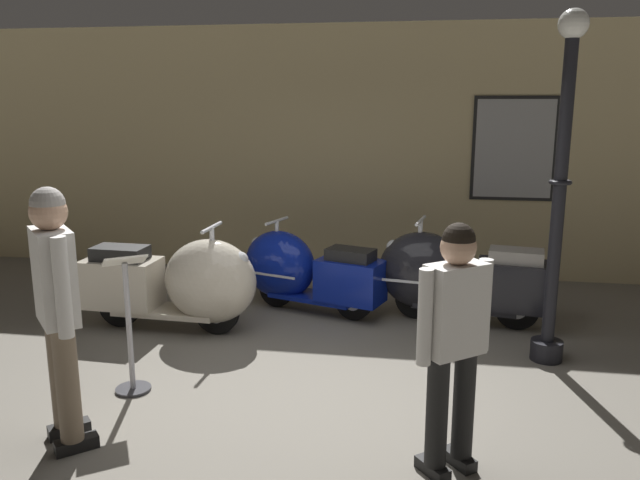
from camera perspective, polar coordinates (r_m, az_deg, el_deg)
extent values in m
plane|color=slate|center=(5.20, -1.51, -13.45)|extent=(60.00, 60.00, 0.00)
cube|color=#CCB784|center=(8.36, 3.24, 7.94)|extent=(18.00, 0.20, 3.21)
cube|color=black|center=(8.26, 17.06, 7.85)|extent=(1.02, 0.03, 1.28)
cube|color=#9E9E9E|center=(8.24, 17.07, 7.84)|extent=(0.94, 0.01, 1.20)
cylinder|color=black|center=(6.37, -9.26, -6.42)|extent=(0.44, 0.11, 0.44)
cylinder|color=silver|center=(6.37, -9.26, -6.42)|extent=(0.20, 0.11, 0.20)
cylinder|color=black|center=(6.81, -17.57, -5.62)|extent=(0.44, 0.11, 0.44)
cylinder|color=silver|center=(6.81, -17.57, -5.62)|extent=(0.20, 0.11, 0.20)
cube|color=beige|center=(6.58, -13.55, -6.20)|extent=(1.06, 0.44, 0.06)
ellipsoid|color=beige|center=(6.30, -9.83, -3.68)|extent=(0.95, 0.61, 0.84)
cube|color=beige|center=(6.72, -17.38, -3.68)|extent=(0.77, 0.47, 0.49)
cube|color=black|center=(6.64, -17.55, -1.12)|extent=(0.54, 0.33, 0.13)
sphere|color=silver|center=(6.13, -7.22, -1.80)|extent=(0.17, 0.17, 0.17)
cylinder|color=silver|center=(6.19, -9.68, -0.28)|extent=(0.05, 0.05, 0.31)
cylinder|color=silver|center=(6.16, -9.73, 1.12)|extent=(0.06, 0.49, 0.04)
cylinder|color=black|center=(7.12, -3.96, -4.41)|extent=(0.41, 0.20, 0.40)
cylinder|color=silver|center=(7.12, -3.96, -4.41)|extent=(0.20, 0.15, 0.18)
cylinder|color=black|center=(6.69, 3.05, -5.53)|extent=(0.41, 0.20, 0.40)
cylinder|color=silver|center=(6.69, 3.05, -5.53)|extent=(0.20, 0.15, 0.18)
cube|color=navy|center=(6.90, -0.57, -5.12)|extent=(1.02, 0.64, 0.05)
ellipsoid|color=navy|center=(7.02, -3.65, -2.23)|extent=(0.97, 0.76, 0.76)
cube|color=navy|center=(6.64, 2.76, -3.67)|extent=(0.77, 0.60, 0.44)
cube|color=black|center=(6.57, 2.78, -1.31)|extent=(0.55, 0.42, 0.12)
sphere|color=silver|center=(7.11, -5.61, -0.32)|extent=(0.15, 0.15, 0.15)
cylinder|color=silver|center=(6.95, -3.90, 0.59)|extent=(0.04, 0.04, 0.28)
cylinder|color=silver|center=(6.92, -3.92, 1.73)|extent=(0.17, 0.43, 0.03)
cube|color=silver|center=(6.82, -4.76, -3.12)|extent=(0.64, 0.22, 0.02)
cylinder|color=black|center=(6.81, 8.62, -5.20)|extent=(0.44, 0.16, 0.43)
cylinder|color=silver|center=(6.81, 8.62, -5.20)|extent=(0.21, 0.13, 0.19)
cylinder|color=black|center=(6.72, 17.33, -5.89)|extent=(0.44, 0.16, 0.43)
cylinder|color=silver|center=(6.72, 17.33, -5.89)|extent=(0.21, 0.13, 0.19)
cube|color=black|center=(6.75, 12.94, -5.73)|extent=(1.08, 0.55, 0.05)
ellipsoid|color=black|center=(6.71, 9.16, -2.73)|extent=(0.99, 0.70, 0.82)
cube|color=black|center=(6.65, 17.09, -3.91)|extent=(0.80, 0.55, 0.48)
cube|color=gray|center=(6.57, 17.26, -1.37)|extent=(0.56, 0.38, 0.13)
sphere|color=silver|center=(6.71, 6.67, -0.66)|extent=(0.16, 0.16, 0.16)
cylinder|color=silver|center=(6.63, 9.00, 0.45)|extent=(0.05, 0.05, 0.30)
cylinder|color=silver|center=(6.60, 9.05, 1.74)|extent=(0.11, 0.48, 0.03)
cube|color=silver|center=(6.46, 8.73, -3.81)|extent=(0.72, 0.13, 0.03)
cylinder|color=black|center=(6.08, 19.70, -9.31)|extent=(0.28, 0.28, 0.18)
cylinder|color=black|center=(5.73, 20.72, 3.61)|extent=(0.11, 0.11, 2.57)
torus|color=black|center=(5.71, 20.82, 4.89)|extent=(0.19, 0.19, 0.04)
sphere|color=white|center=(5.70, 21.86, 17.61)|extent=(0.24, 0.24, 0.24)
cube|color=black|center=(4.36, 12.36, -18.72)|extent=(0.23, 0.25, 0.08)
cylinder|color=black|center=(4.14, 12.83, -13.71)|extent=(0.13, 0.13, 0.79)
cube|color=black|center=(4.24, 10.09, -19.59)|extent=(0.23, 0.25, 0.08)
cylinder|color=black|center=(4.01, 10.51, -14.48)|extent=(0.13, 0.13, 0.79)
cube|color=silver|center=(3.85, 12.08, -6.14)|extent=(0.40, 0.38, 0.56)
cylinder|color=silver|center=(4.00, 14.53, -5.70)|extent=(0.09, 0.09, 0.58)
cylinder|color=silver|center=(3.71, 9.43, -6.88)|extent=(0.09, 0.09, 0.58)
sphere|color=tan|center=(3.74, 12.35, -0.64)|extent=(0.21, 0.21, 0.21)
sphere|color=black|center=(3.73, 12.38, 0.07)|extent=(0.19, 0.19, 0.19)
cube|color=black|center=(4.70, -21.05, -16.78)|extent=(0.28, 0.26, 0.08)
cylinder|color=#72604C|center=(4.49, -21.81, -11.49)|extent=(0.15, 0.15, 0.87)
cube|color=black|center=(4.90, -21.63, -15.54)|extent=(0.28, 0.26, 0.08)
cylinder|color=#72604C|center=(4.70, -22.36, -10.43)|extent=(0.15, 0.15, 0.87)
cube|color=silver|center=(4.38, -22.80, -3.04)|extent=(0.43, 0.44, 0.61)
cylinder|color=silver|center=(4.15, -22.19, -3.99)|extent=(0.10, 0.10, 0.63)
cylinder|color=silver|center=(4.62, -23.33, -2.44)|extent=(0.10, 0.10, 0.63)
sphere|color=tan|center=(4.30, -23.27, 2.33)|extent=(0.23, 0.23, 0.23)
sphere|color=gray|center=(4.29, -23.33, 3.02)|extent=(0.21, 0.21, 0.21)
cylinder|color=#333338|center=(5.41, -16.45, -12.74)|extent=(0.28, 0.28, 0.02)
cylinder|color=#A5A5AD|center=(5.21, -16.82, -7.49)|extent=(0.04, 0.04, 1.03)
cube|color=silver|center=(5.06, -17.20, -1.80)|extent=(0.39, 0.37, 0.12)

